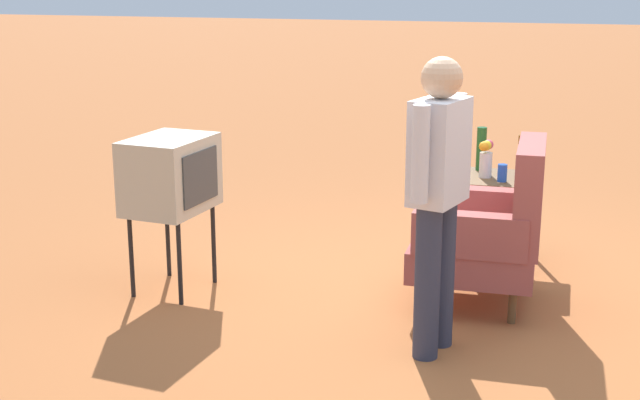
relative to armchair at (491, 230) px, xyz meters
name	(u,v)px	position (x,y,z in m)	size (l,w,h in m)	color
ground_plane	(456,307)	(0.10, -0.18, -0.50)	(60.00, 60.00, 0.00)	#AD6033
armchair	(491,230)	(0.00, 0.00, 0.00)	(0.79, 0.79, 1.06)	brown
side_table	(501,190)	(-0.87, -0.01, 0.04)	(0.56, 0.56, 0.64)	black
tv_on_stand	(170,175)	(0.29, -2.03, 0.28)	(0.65, 0.51, 1.03)	black
person_standing	(438,188)	(0.78, -0.23, 0.44)	(0.55, 0.31, 1.64)	#2D3347
soda_can_blue	(502,173)	(-0.74, 0.00, 0.20)	(0.07, 0.07, 0.12)	blue
bottle_wine_green	(481,149)	(-1.05, -0.19, 0.30)	(0.07, 0.07, 0.32)	#1E5623
bottle_tall_amber	(522,156)	(-0.92, 0.12, 0.29)	(0.07, 0.07, 0.30)	brown
flower_vase	(486,157)	(-0.83, -0.13, 0.29)	(0.15, 0.10, 0.27)	silver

